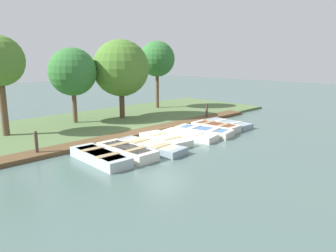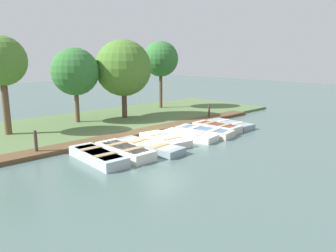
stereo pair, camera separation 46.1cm
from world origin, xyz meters
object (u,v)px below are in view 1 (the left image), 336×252
object	(u,v)px
mooring_post_near	(36,144)
park_tree_right	(157,59)
rowboat_0	(100,157)
rowboat_1	(127,151)
rowboat_6	(216,127)
park_tree_center	(121,68)
rowboat_3	(165,139)
rowboat_4	(189,135)
park_tree_left	(73,72)
rowboat_5	(204,131)
mooring_post_far	(207,111)
rowboat_2	(150,146)
rowboat_7	(229,124)

from	to	relation	value
mooring_post_near	park_tree_right	world-z (taller)	park_tree_right
rowboat_0	rowboat_1	world-z (taller)	rowboat_1
rowboat_6	mooring_post_near	size ratio (longest dim) A/B	2.48
rowboat_6	park_tree_center	bearing A→B (deg)	-167.19
rowboat_1	rowboat_3	distance (m)	2.61
mooring_post_near	park_tree_center	xyz separation A→B (m)	(-3.79, 7.29, 2.76)
rowboat_4	park_tree_left	distance (m)	7.97
rowboat_5	mooring_post_far	xyz separation A→B (m)	(-2.44, 3.35, 0.37)
rowboat_0	mooring_post_near	xyz separation A→B (m)	(-2.41, -1.45, 0.34)
rowboat_1	rowboat_5	world-z (taller)	rowboat_1
rowboat_1	park_tree_left	world-z (taller)	park_tree_left
rowboat_3	mooring_post_far	world-z (taller)	mooring_post_far
rowboat_1	rowboat_2	world-z (taller)	rowboat_1
rowboat_3	rowboat_5	size ratio (longest dim) A/B	0.89
rowboat_6	mooring_post_near	distance (m)	9.44
rowboat_4	mooring_post_near	distance (m)	7.11
rowboat_0	rowboat_7	bearing A→B (deg)	93.72
rowboat_0	park_tree_center	bearing A→B (deg)	139.24
rowboat_7	park_tree_center	bearing A→B (deg)	-148.83
rowboat_6	rowboat_7	size ratio (longest dim) A/B	0.97
rowboat_2	rowboat_4	bearing A→B (deg)	86.41
park_tree_left	park_tree_center	xyz separation A→B (m)	(0.77, 2.92, 0.16)
rowboat_1	park_tree_left	bearing A→B (deg)	166.64
rowboat_0	park_tree_center	size ratio (longest dim) A/B	0.60
rowboat_5	mooring_post_near	bearing A→B (deg)	-119.04
rowboat_3	mooring_post_near	xyz separation A→B (m)	(-2.22, -5.24, 0.38)
rowboat_5	rowboat_4	bearing A→B (deg)	-100.94
rowboat_5	rowboat_3	bearing A→B (deg)	-106.59
mooring_post_near	mooring_post_far	size ratio (longest dim) A/B	1.00
rowboat_2	mooring_post_near	distance (m)	4.71
rowboat_3	rowboat_7	size ratio (longest dim) A/B	1.03
park_tree_center	rowboat_5	bearing A→B (deg)	5.31
rowboat_5	mooring_post_far	world-z (taller)	mooring_post_far
mooring_post_far	mooring_post_near	bearing A→B (deg)	-90.00
rowboat_2	park_tree_left	size ratio (longest dim) A/B	0.76
rowboat_3	mooring_post_far	size ratio (longest dim) A/B	2.62
rowboat_6	rowboat_7	xyz separation A→B (m)	(-0.06, 1.34, -0.04)
rowboat_0	rowboat_7	distance (m)	9.05
rowboat_6	rowboat_1	bearing A→B (deg)	-91.81
rowboat_1	rowboat_2	bearing A→B (deg)	88.98
mooring_post_far	park_tree_right	distance (m)	6.22
rowboat_5	park_tree_right	size ratio (longest dim) A/B	0.62
rowboat_2	rowboat_7	distance (m)	6.57
rowboat_2	mooring_post_far	world-z (taller)	mooring_post_far
mooring_post_near	rowboat_2	bearing A→B (deg)	56.73
rowboat_2	rowboat_5	bearing A→B (deg)	85.90
rowboat_2	park_tree_right	world-z (taller)	park_tree_right
rowboat_7	mooring_post_near	xyz separation A→B (m)	(-2.22, -10.49, 0.39)
mooring_post_far	park_tree_right	xyz separation A→B (m)	(-5.26, 0.58, 3.28)
rowboat_4	park_tree_center	size ratio (longest dim) A/B	0.58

